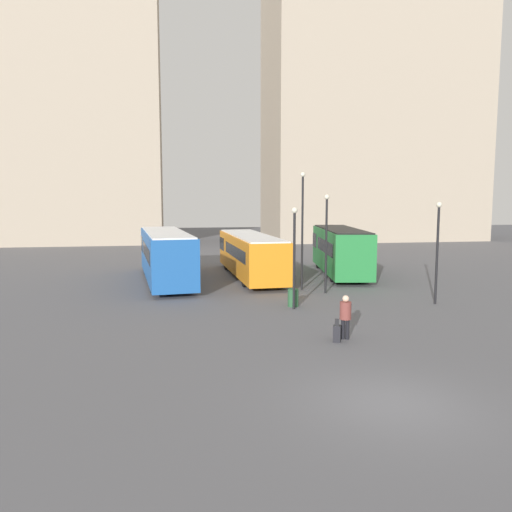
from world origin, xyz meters
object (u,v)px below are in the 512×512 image
bus_1 (250,254)px  lamp_post_0 (294,249)px  bus_0 (166,254)px  trash_bin (293,298)px  lamp_post_1 (438,244)px  lamp_post_3 (326,235)px  traveler (345,313)px  suitcase (337,333)px  bus_2 (340,249)px  lamp_post_2 (302,222)px

bus_1 → lamp_post_0: bearing=-179.3°
bus_0 → trash_bin: 10.58m
bus_0 → trash_bin: (6.16, -8.50, -1.31)m
bus_0 → lamp_post_1: size_ratio=2.34×
bus_1 → lamp_post_0: 10.25m
lamp_post_1 → lamp_post_3: (-4.53, 3.61, 0.20)m
traveler → suitcase: bearing=151.1°
bus_2 → lamp_post_2: 7.06m
bus_2 → lamp_post_0: lamp_post_0 is taller
lamp_post_0 → bus_0: bearing=123.7°
bus_1 → lamp_post_0: (0.52, -10.15, 1.33)m
suitcase → lamp_post_3: (2.43, 9.18, 2.90)m
traveler → lamp_post_3: size_ratio=0.30×
bus_2 → trash_bin: bearing=158.1°
lamp_post_0 → lamp_post_2: 5.27m
bus_1 → lamp_post_2: bearing=-159.6°
suitcase → lamp_post_2: size_ratio=0.13×
suitcase → trash_bin: (-0.14, 6.16, 0.11)m
traveler → lamp_post_2: bearing=19.2°
bus_2 → trash_bin: (-5.67, -9.65, -1.30)m
bus_0 → bus_2: (11.83, 1.15, -0.01)m
bus_0 → lamp_post_0: size_ratio=2.46×
bus_2 → bus_1: bearing=99.3°
bus_1 → lamp_post_1: bearing=-145.0°
bus_2 → lamp_post_1: size_ratio=2.06×
bus_0 → bus_2: size_ratio=1.14×
traveler → lamp_post_3: bearing=12.0°
bus_2 → traveler: 16.35m
lamp_post_1 → lamp_post_3: bearing=141.4°
bus_1 → traveler: (1.19, -15.42, -0.57)m
lamp_post_0 → lamp_post_3: size_ratio=0.88×
traveler → bus_0: bearing=49.9°
lamp_post_3 → trash_bin: 4.85m
suitcase → lamp_post_1: size_ratio=0.18×
traveler → lamp_post_1: size_ratio=0.33×
lamp_post_1 → lamp_post_3: lamp_post_3 is taller
bus_1 → lamp_post_1: (7.74, -10.16, 1.46)m
bus_2 → lamp_post_2: (-4.11, -5.33, 2.14)m
bus_1 → lamp_post_0: size_ratio=2.52×
bus_1 → lamp_post_3: size_ratio=2.23×
suitcase → lamp_post_2: (1.42, 10.48, 3.55)m
lamp_post_1 → lamp_post_3: 5.80m
lamp_post_2 → bus_1: bearing=112.7°
lamp_post_2 → lamp_post_3: bearing=-52.1°
lamp_post_0 → lamp_post_3: (2.68, 3.60, 0.33)m
lamp_post_0 → lamp_post_1: (7.21, -0.01, 0.13)m
suitcase → lamp_post_1: (6.97, 5.57, 2.70)m
lamp_post_1 → lamp_post_2: 7.45m
lamp_post_0 → trash_bin: 2.53m
bus_1 → lamp_post_3: (3.20, -6.55, 1.66)m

